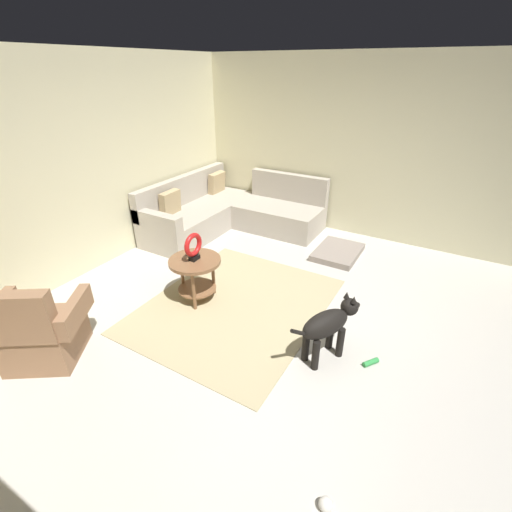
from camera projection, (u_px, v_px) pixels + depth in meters
The scene contains 12 objects.
ground_plane at pixel (283, 336), 3.80m from camera, with size 6.00×6.00×0.10m, color beige.
wall_back at pixel (76, 170), 4.44m from camera, with size 6.00×0.12×2.70m, color beige.
wall_right at pixel (373, 152), 5.39m from camera, with size 0.12×6.00×2.70m, color beige.
area_rug at pixel (236, 305), 4.20m from camera, with size 2.30×1.90×0.01m, color tan.
sectional_couch at pixel (229, 213), 6.05m from camera, with size 2.20×2.25×0.88m.
armchair at pixel (39, 332), 3.30m from camera, with size 0.94×1.00×0.88m.
side_table at pixel (195, 269), 4.13m from camera, with size 0.60×0.60×0.54m.
torus_sculpture at pixel (193, 246), 4.00m from camera, with size 0.28×0.08×0.33m.
dog_bed_mat at pixel (338, 252), 5.31m from camera, with size 0.80×0.60×0.09m, color gray.
dog at pixel (329, 325), 3.31m from camera, with size 0.78×0.44×0.63m.
dog_toy_ball at pixel (326, 504), 2.26m from camera, with size 0.09×0.09×0.09m, color silver.
dog_toy_rope at pixel (371, 362), 3.36m from camera, with size 0.05×0.05×0.16m, color green.
Camera 1 is at (-2.70, -1.23, 2.50)m, focal length 25.03 mm.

